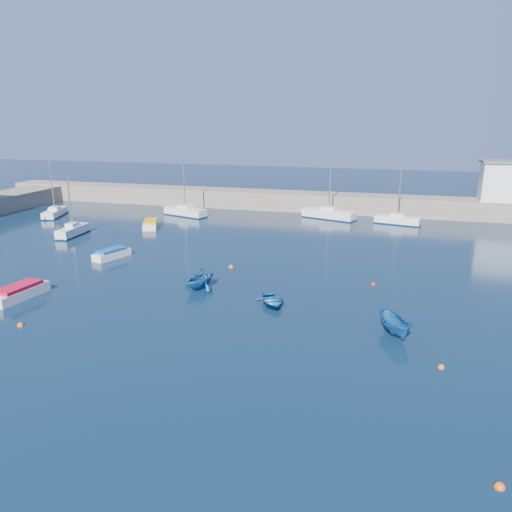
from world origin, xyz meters
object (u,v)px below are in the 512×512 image
(sailboat_3, at_px, (73,231))
(dinghy_right, at_px, (395,326))
(motorboat_2, at_px, (151,224))
(sailboat_6, at_px, (329,214))
(motorboat_1, at_px, (112,254))
(dinghy_center, at_px, (272,301))
(sailboat_5, at_px, (185,211))
(sailboat_7, at_px, (397,220))
(sailboat_4, at_px, (55,213))
(dinghy_left, at_px, (200,278))
(motorboat_0, at_px, (19,292))

(sailboat_3, relative_size, dinghy_right, 2.08)
(motorboat_2, relative_size, dinghy_right, 1.44)
(sailboat_6, distance_m, motorboat_1, 31.19)
(sailboat_6, distance_m, dinghy_center, 33.57)
(sailboat_6, relative_size, motorboat_1, 2.33)
(sailboat_5, bearing_deg, sailboat_3, 170.51)
(motorboat_1, bearing_deg, sailboat_7, 59.32)
(sailboat_3, bearing_deg, dinghy_right, -30.37)
(motorboat_1, bearing_deg, dinghy_right, -4.87)
(motorboat_1, distance_m, motorboat_2, 14.11)
(sailboat_5, relative_size, sailboat_6, 0.89)
(sailboat_3, height_order, sailboat_4, sailboat_4)
(sailboat_7, relative_size, motorboat_2, 1.57)
(sailboat_6, relative_size, dinghy_left, 2.94)
(sailboat_3, bearing_deg, sailboat_4, 131.51)
(dinghy_left, bearing_deg, sailboat_7, 85.22)
(sailboat_7, bearing_deg, motorboat_1, 145.14)
(motorboat_1, bearing_deg, dinghy_center, -6.39)
(sailboat_3, height_order, motorboat_1, sailboat_3)
(sailboat_5, relative_size, dinghy_right, 2.54)
(dinghy_center, bearing_deg, sailboat_6, 63.51)
(motorboat_0, height_order, dinghy_left, dinghy_left)
(sailboat_5, distance_m, sailboat_7, 28.84)
(sailboat_6, height_order, motorboat_2, sailboat_6)
(sailboat_6, bearing_deg, motorboat_1, 163.54)
(sailboat_3, relative_size, sailboat_4, 0.89)
(sailboat_5, distance_m, dinghy_right, 43.93)
(sailboat_7, distance_m, dinghy_right, 35.39)
(motorboat_1, bearing_deg, sailboat_5, 111.86)
(sailboat_3, bearing_deg, sailboat_7, 21.21)
(sailboat_7, relative_size, dinghy_left, 2.33)
(motorboat_2, xyz_separation_m, dinghy_left, (14.59, -19.87, 0.42))
(sailboat_6, distance_m, motorboat_2, 23.86)
(sailboat_7, distance_m, motorboat_2, 31.65)
(dinghy_center, relative_size, dinghy_right, 0.91)
(motorboat_1, height_order, dinghy_center, motorboat_1)
(sailboat_7, height_order, motorboat_0, sailboat_7)
(sailboat_3, relative_size, motorboat_1, 1.70)
(sailboat_5, distance_m, motorboat_0, 33.90)
(sailboat_5, height_order, sailboat_7, sailboat_5)
(motorboat_0, bearing_deg, sailboat_5, 98.06)
(motorboat_2, bearing_deg, dinghy_right, -61.41)
(sailboat_4, bearing_deg, dinghy_left, -54.24)
(motorboat_2, bearing_deg, sailboat_4, 148.26)
(sailboat_5, height_order, dinghy_right, sailboat_5)
(dinghy_right, bearing_deg, sailboat_4, 122.97)
(dinghy_center, bearing_deg, sailboat_4, 119.39)
(sailboat_5, height_order, sailboat_6, sailboat_6)
(sailboat_4, bearing_deg, motorboat_1, -59.01)
(sailboat_5, bearing_deg, dinghy_left, -136.01)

